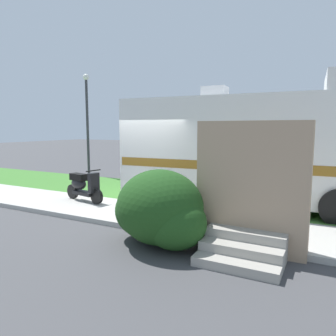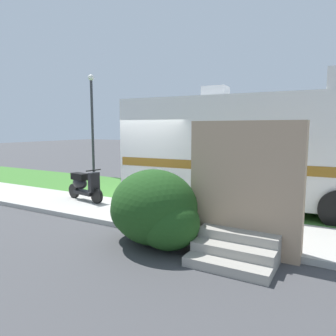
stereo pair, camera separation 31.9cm
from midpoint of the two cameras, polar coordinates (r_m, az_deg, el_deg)
name	(u,v)px [view 1 (the left image)]	position (r m, az deg, el deg)	size (l,w,h in m)	color
ground_plane	(147,205)	(9.51, -4.84, -6.59)	(80.00, 80.00, 0.00)	#424244
sidewalk	(123,212)	(8.54, -9.19, -7.86)	(24.00, 2.00, 0.12)	#ADAAA3
grass_strip	(170,194)	(10.77, -0.57, -4.71)	(24.00, 3.40, 0.08)	#3D752D
motorhome_rv	(254,147)	(9.36, 14.39, 3.67)	(7.41, 2.95, 3.62)	silver
scooter	(83,186)	(9.71, -16.04, -3.07)	(1.56, 0.58, 0.97)	black
bicycle	(152,196)	(8.28, -4.09, -5.06)	(1.72, 0.52, 0.91)	black
pickup_truck_near	(210,157)	(14.34, 7.04, 2.06)	(5.21, 2.34, 1.86)	silver
porch_steps	(249,201)	(5.83, 12.87, -5.88)	(2.00, 1.26, 2.40)	#9E998E
bush_by_porch	(159,211)	(6.15, -3.13, -7.72)	(2.05, 1.53, 1.45)	#1E4719
bottle_green	(224,214)	(7.75, 8.96, -8.20)	(0.08, 0.08, 0.23)	#B2B2B7
street_lamp_post	(87,116)	(15.40, -14.95, 9.09)	(0.28, 0.28, 4.72)	#333338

